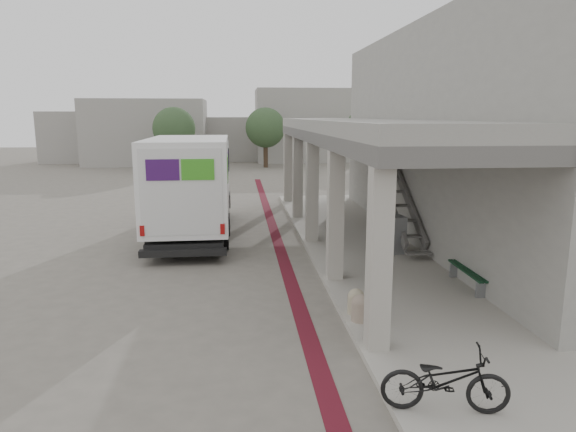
{
  "coord_description": "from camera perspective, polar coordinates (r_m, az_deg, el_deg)",
  "views": [
    {
      "loc": [
        -0.28,
        -11.78,
        4.15
      ],
      "look_at": [
        0.99,
        1.15,
        1.6
      ],
      "focal_mm": 32.0,
      "sensor_mm": 36.0,
      "label": 1
    }
  ],
  "objects": [
    {
      "name": "ground",
      "position": [
        12.49,
        -4.04,
        -8.33
      ],
      "size": [
        120.0,
        120.0,
        0.0
      ],
      "primitive_type": "plane",
      "color": "#635D55",
      "rests_on": "ground"
    },
    {
      "name": "bike_lane_stripe",
      "position": [
        14.45,
        -0.28,
        -5.57
      ],
      "size": [
        0.35,
        40.0,
        0.01
      ],
      "primitive_type": "cube",
      "color": "#54101D",
      "rests_on": "ground"
    },
    {
      "name": "sidewalk",
      "position": [
        13.18,
        13.76,
        -7.3
      ],
      "size": [
        4.4,
        28.0,
        0.12
      ],
      "primitive_type": "cube",
      "color": "#9F998F",
      "rests_on": "ground"
    },
    {
      "name": "transit_building",
      "position": [
        17.78,
        18.16,
        8.14
      ],
      "size": [
        7.6,
        17.0,
        7.0
      ],
      "color": "gray",
      "rests_on": "ground"
    },
    {
      "name": "distant_backdrop",
      "position": [
        47.75,
        -8.8,
        9.24
      ],
      "size": [
        28.0,
        10.0,
        6.5
      ],
      "color": "gray",
      "rests_on": "ground"
    },
    {
      "name": "tree_left",
      "position": [
        40.07,
        -12.55,
        9.45
      ],
      "size": [
        3.2,
        3.2,
        4.8
      ],
      "color": "#38281C",
      "rests_on": "ground"
    },
    {
      "name": "tree_mid",
      "position": [
        41.85,
        -2.52,
        9.76
      ],
      "size": [
        3.2,
        3.2,
        4.8
      ],
      "color": "#38281C",
      "rests_on": "ground"
    },
    {
      "name": "tree_right",
      "position": [
        42.07,
        8.66,
        9.66
      ],
      "size": [
        3.2,
        3.2,
        4.8
      ],
      "color": "#38281C",
      "rests_on": "ground"
    },
    {
      "name": "fedex_truck",
      "position": [
        18.2,
        -10.65,
        3.58
      ],
      "size": [
        2.61,
        8.07,
        3.43
      ],
      "rotation": [
        0.0,
        0.0,
        0.01
      ],
      "color": "black",
      "rests_on": "ground"
    },
    {
      "name": "bench",
      "position": [
        13.06,
        19.59,
        -6.13
      ],
      "size": [
        0.43,
        1.82,
        0.42
      ],
      "rotation": [
        0.0,
        0.0,
        -0.02
      ],
      "color": "gray",
      "rests_on": "sidewalk"
    },
    {
      "name": "bollard_near",
      "position": [
        10.46,
        8.06,
        -10.05
      ],
      "size": [
        0.36,
        0.36,
        0.55
      ],
      "color": "gray",
      "rests_on": "sidewalk"
    },
    {
      "name": "bollard_far",
      "position": [
        10.83,
        7.56,
        -9.34
      ],
      "size": [
        0.35,
        0.35,
        0.53
      ],
      "color": "tan",
      "rests_on": "sidewalk"
    },
    {
      "name": "utility_cabinet",
      "position": [
        15.65,
        11.73,
        -1.97
      ],
      "size": [
        0.57,
        0.72,
        1.11
      ],
      "primitive_type": "cube",
      "rotation": [
        0.0,
        0.0,
        0.12
      ],
      "color": "gray",
      "rests_on": "sidewalk"
    },
    {
      "name": "bicycle_black",
      "position": [
        7.7,
        17.07,
        -17.05
      ],
      "size": [
        1.84,
        0.94,
        0.92
      ],
      "primitive_type": "imported",
      "rotation": [
        0.0,
        0.0,
        1.37
      ],
      "color": "black",
      "rests_on": "sidewalk"
    }
  ]
}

